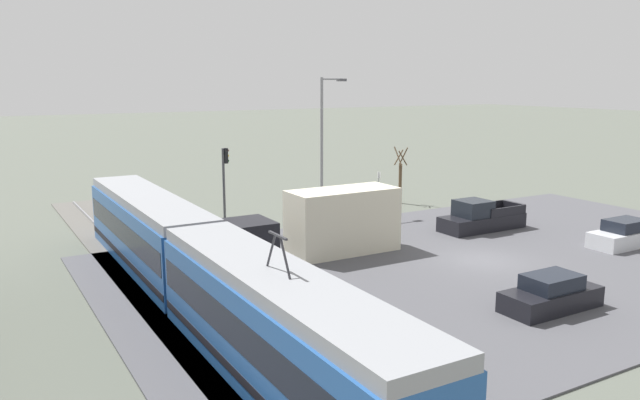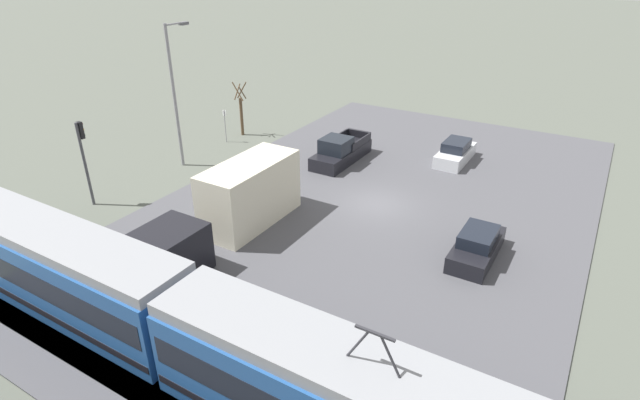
{
  "view_description": "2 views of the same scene",
  "coord_description": "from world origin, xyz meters",
  "px_view_note": "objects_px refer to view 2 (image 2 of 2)",
  "views": [
    {
      "loc": [
        -22.22,
        22.42,
        9.02
      ],
      "look_at": [
        4.02,
        7.2,
        3.21
      ],
      "focal_mm": 35.0,
      "sensor_mm": 36.0,
      "label": 1
    },
    {
      "loc": [
        -10.37,
        23.7,
        13.16
      ],
      "look_at": [
        0.97,
        4.73,
        2.1
      ],
      "focal_mm": 28.0,
      "sensor_mm": 36.0,
      "label": 2
    }
  ],
  "objects_px": {
    "box_truck": "(234,205)",
    "street_tree": "(241,111)",
    "sedan_car_0": "(477,246)",
    "no_parking_sign": "(225,123)",
    "street_lamp_near_crossing": "(175,88)",
    "pickup_truck": "(341,152)",
    "light_rail_tram": "(179,325)",
    "traffic_light_pole": "(84,152)",
    "sedan_car_1": "(455,153)"
  },
  "relations": [
    {
      "from": "sedan_car_0",
      "to": "pickup_truck",
      "type": "bearing_deg",
      "value": 147.29
    },
    {
      "from": "box_truck",
      "to": "no_parking_sign",
      "type": "bearing_deg",
      "value": -47.65
    },
    {
      "from": "box_truck",
      "to": "street_tree",
      "type": "relative_size",
      "value": 2.35
    },
    {
      "from": "sedan_car_0",
      "to": "no_parking_sign",
      "type": "xyz_separation_m",
      "value": [
        20.88,
        -6.45,
        0.84
      ]
    },
    {
      "from": "street_lamp_near_crossing",
      "to": "traffic_light_pole",
      "type": "bearing_deg",
      "value": 88.76
    },
    {
      "from": "sedan_car_1",
      "to": "street_tree",
      "type": "relative_size",
      "value": 1.02
    },
    {
      "from": "light_rail_tram",
      "to": "sedan_car_0",
      "type": "xyz_separation_m",
      "value": [
        -6.99,
        -12.12,
        -1.1
      ]
    },
    {
      "from": "sedan_car_0",
      "to": "no_parking_sign",
      "type": "bearing_deg",
      "value": 162.83
    },
    {
      "from": "box_truck",
      "to": "pickup_truck",
      "type": "xyz_separation_m",
      "value": [
        0.02,
        -11.31,
        -0.85
      ]
    },
    {
      "from": "sedan_car_1",
      "to": "street_tree",
      "type": "xyz_separation_m",
      "value": [
        16.29,
        3.01,
        1.23
      ]
    },
    {
      "from": "sedan_car_1",
      "to": "no_parking_sign",
      "type": "xyz_separation_m",
      "value": [
        16.32,
        4.94,
        0.81
      ]
    },
    {
      "from": "sedan_car_0",
      "to": "sedan_car_1",
      "type": "bearing_deg",
      "value": 111.81
    },
    {
      "from": "light_rail_tram",
      "to": "sedan_car_1",
      "type": "height_order",
      "value": "light_rail_tram"
    },
    {
      "from": "box_truck",
      "to": "pickup_truck",
      "type": "bearing_deg",
      "value": -89.91
    },
    {
      "from": "box_truck",
      "to": "sedan_car_1",
      "type": "distance_m",
      "value": 16.87
    },
    {
      "from": "sedan_car_0",
      "to": "no_parking_sign",
      "type": "distance_m",
      "value": 21.87
    },
    {
      "from": "pickup_truck",
      "to": "street_lamp_near_crossing",
      "type": "height_order",
      "value": "street_lamp_near_crossing"
    },
    {
      "from": "traffic_light_pole",
      "to": "no_parking_sign",
      "type": "relative_size",
      "value": 1.97
    },
    {
      "from": "street_tree",
      "to": "street_lamp_near_crossing",
      "type": "relative_size",
      "value": 0.46
    },
    {
      "from": "light_rail_tram",
      "to": "no_parking_sign",
      "type": "bearing_deg",
      "value": -53.2
    },
    {
      "from": "light_rail_tram",
      "to": "sedan_car_1",
      "type": "bearing_deg",
      "value": -95.89
    },
    {
      "from": "sedan_car_0",
      "to": "box_truck",
      "type": "bearing_deg",
      "value": -160.45
    },
    {
      "from": "no_parking_sign",
      "to": "sedan_car_0",
      "type": "bearing_deg",
      "value": 162.83
    },
    {
      "from": "light_rail_tram",
      "to": "street_tree",
      "type": "distance_m",
      "value": 24.75
    },
    {
      "from": "traffic_light_pole",
      "to": "street_tree",
      "type": "height_order",
      "value": "traffic_light_pole"
    },
    {
      "from": "box_truck",
      "to": "pickup_truck",
      "type": "relative_size",
      "value": 1.8
    },
    {
      "from": "light_rail_tram",
      "to": "box_truck",
      "type": "relative_size",
      "value": 2.84
    },
    {
      "from": "box_truck",
      "to": "no_parking_sign",
      "type": "relative_size",
      "value": 4.0
    },
    {
      "from": "box_truck",
      "to": "sedan_car_0",
      "type": "xyz_separation_m",
      "value": [
        -11.33,
        -4.02,
        -0.97
      ]
    },
    {
      "from": "light_rail_tram",
      "to": "sedan_car_1",
      "type": "distance_m",
      "value": 23.66
    },
    {
      "from": "sedan_car_1",
      "to": "street_tree",
      "type": "distance_m",
      "value": 16.61
    },
    {
      "from": "traffic_light_pole",
      "to": "sedan_car_0",
      "type": "bearing_deg",
      "value": -164.79
    },
    {
      "from": "sedan_car_1",
      "to": "street_lamp_near_crossing",
      "type": "height_order",
      "value": "street_lamp_near_crossing"
    },
    {
      "from": "street_lamp_near_crossing",
      "to": "street_tree",
      "type": "bearing_deg",
      "value": -86.16
    },
    {
      "from": "box_truck",
      "to": "street_lamp_near_crossing",
      "type": "distance_m",
      "value": 11.23
    },
    {
      "from": "sedan_car_1",
      "to": "no_parking_sign",
      "type": "relative_size",
      "value": 1.74
    },
    {
      "from": "pickup_truck",
      "to": "sedan_car_0",
      "type": "distance_m",
      "value": 13.49
    },
    {
      "from": "street_tree",
      "to": "box_truck",
      "type": "bearing_deg",
      "value": 127.48
    },
    {
      "from": "box_truck",
      "to": "street_tree",
      "type": "height_order",
      "value": "street_tree"
    },
    {
      "from": "sedan_car_1",
      "to": "light_rail_tram",
      "type": "bearing_deg",
      "value": -95.89
    },
    {
      "from": "light_rail_tram",
      "to": "pickup_truck",
      "type": "relative_size",
      "value": 5.12
    },
    {
      "from": "light_rail_tram",
      "to": "street_tree",
      "type": "xyz_separation_m",
      "value": [
        13.86,
        -20.51,
        0.16
      ]
    },
    {
      "from": "light_rail_tram",
      "to": "box_truck",
      "type": "height_order",
      "value": "light_rail_tram"
    },
    {
      "from": "sedan_car_1",
      "to": "street_lamp_near_crossing",
      "type": "distance_m",
      "value": 19.21
    },
    {
      "from": "light_rail_tram",
      "to": "box_truck",
      "type": "distance_m",
      "value": 9.19
    },
    {
      "from": "light_rail_tram",
      "to": "sedan_car_0",
      "type": "bearing_deg",
      "value": -119.97
    },
    {
      "from": "light_rail_tram",
      "to": "no_parking_sign",
      "type": "height_order",
      "value": "light_rail_tram"
    },
    {
      "from": "light_rail_tram",
      "to": "traffic_light_pole",
      "type": "xyz_separation_m",
      "value": [
        13.56,
        -6.53,
        1.43
      ]
    },
    {
      "from": "traffic_light_pole",
      "to": "street_lamp_near_crossing",
      "type": "xyz_separation_m",
      "value": [
        -0.15,
        -7.11,
        2.07
      ]
    },
    {
      "from": "street_lamp_near_crossing",
      "to": "pickup_truck",
      "type": "bearing_deg",
      "value": -147.48
    }
  ]
}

